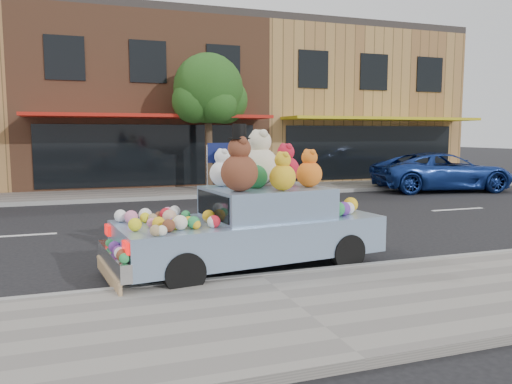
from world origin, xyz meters
name	(u,v)px	position (x,y,z in m)	size (l,w,h in m)	color
ground	(192,225)	(0.00, 0.00, 0.00)	(120.00, 120.00, 0.00)	black
near_sidewalk	(300,312)	(0.00, -6.50, 0.06)	(60.00, 3.00, 0.12)	gray
far_sidewalk	(156,193)	(0.00, 6.50, 0.06)	(60.00, 3.00, 0.12)	gray
near_kerb	(260,278)	(0.00, -5.00, 0.07)	(60.00, 0.12, 0.13)	gray
far_kerb	(162,198)	(0.00, 5.00, 0.07)	(60.00, 0.12, 0.13)	gray
storefront_mid	(138,103)	(0.00, 11.97, 3.64)	(10.00, 9.80, 7.30)	brown
storefront_right	(332,107)	(10.00, 11.97, 3.64)	(10.00, 9.80, 7.30)	#A97E47
street_tree	(209,95)	(2.03, 6.55, 3.69)	(3.00, 2.70, 5.22)	#38281C
car_blue	(443,172)	(10.87, 4.21, 0.75)	(2.49, 5.41, 1.50)	navy
art_car	(252,219)	(0.14, -4.20, 0.83)	(4.67, 2.30, 2.39)	black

